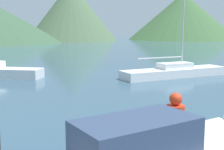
# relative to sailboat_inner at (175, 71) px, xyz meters

# --- Properties ---
(sailboat_inner) EXTENTS (9.15, 3.60, 8.90)m
(sailboat_inner) POSITION_rel_sailboat_inner_xyz_m (0.00, 0.00, 0.00)
(sailboat_inner) COLOR white
(sailboat_inner) RESTS_ON ground_plane
(buoy_marker) EXTENTS (0.83, 0.83, 0.95)m
(buoy_marker) POSITION_rel_sailboat_inner_xyz_m (-4.72, -9.69, -0.05)
(buoy_marker) COLOR red
(buoy_marker) RESTS_ON ground_plane
(hill_east) EXTENTS (26.07, 26.07, 16.66)m
(hill_east) POSITION_rel_sailboat_inner_xyz_m (1.27, 69.12, 7.89)
(hill_east) COLOR #4C6647
(hill_east) RESTS_ON ground_plane
(hill_far_east) EXTENTS (34.83, 34.83, 14.84)m
(hill_far_east) POSITION_rel_sailboat_inner_xyz_m (37.42, 70.67, 6.98)
(hill_far_east) COLOR #3D6038
(hill_far_east) RESTS_ON ground_plane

